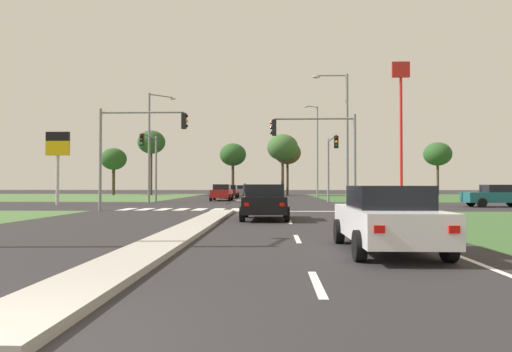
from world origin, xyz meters
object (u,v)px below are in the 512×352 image
car_black_sixth (265,202)px  fuel_price_totem (58,152)px  traffic_signal_near_left (131,140)px  street_lamp_second (344,132)px  treeline_near (114,159)px  car_maroon_fourth (230,191)px  car_teal_fifth (497,196)px  traffic_signal_far_right (331,156)px  car_white_third (387,218)px  traffic_signal_far_left (151,155)px  traffic_signal_near_right (323,144)px  street_lamp_fourth (316,147)px  fastfood_pole_sign (401,101)px  treeline_fourth (287,153)px  treeline_second (151,142)px  treeline_fifth (283,148)px  car_red_second (222,192)px  car_grey_near (238,190)px  treeline_sixth (438,154)px  street_lamp_third (151,141)px  pedestrian_at_median (245,189)px  treeline_third (233,155)px

car_black_sixth → fuel_price_totem: fuel_price_totem is taller
traffic_signal_near_left → street_lamp_second: (13.51, 5.43, 1.01)m
car_black_sixth → treeline_near: bearing=116.2°
car_maroon_fourth → car_teal_fifth: size_ratio=1.03×
traffic_signal_far_right → car_white_third: bearing=-94.4°
car_teal_fifth → traffic_signal_far_left: (-26.02, 6.05, 3.24)m
traffic_signal_near_right → street_lamp_fourth: street_lamp_fourth is taller
car_teal_fifth → fuel_price_totem: (-32.08, 1.79, 3.28)m
traffic_signal_far_right → traffic_signal_near_left: (-13.31, -11.16, 0.35)m
fastfood_pole_sign → treeline_fourth: (-11.09, 19.34, -4.00)m
car_maroon_fourth → treeline_near: treeline_near is taller
treeline_second → treeline_fifth: bearing=-6.2°
traffic_signal_far_left → traffic_signal_near_right: 17.65m
car_red_second → traffic_signal_near_left: size_ratio=0.69×
fastfood_pole_sign → treeline_fourth: fastfood_pole_sign is taller
car_black_sixth → treeline_fifth: treeline_fifth is taller
car_white_third → fuel_price_totem: bearing=128.8°
treeline_fifth → traffic_signal_near_right: bearing=-87.5°
car_grey_near → traffic_signal_far_right: size_ratio=0.78×
treeline_fifth → treeline_sixth: treeline_fifth is taller
car_red_second → car_teal_fifth: size_ratio=0.95×
street_lamp_third → car_maroon_fourth: bearing=66.9°
car_red_second → street_lamp_second: bearing=130.0°
street_lamp_second → pedestrian_at_median: street_lamp_second is taller
car_maroon_fourth → traffic_signal_far_right: 17.88m
car_grey_near → treeline_third: (-0.82, 1.81, 5.03)m
traffic_signal_near_right → pedestrian_at_median: 18.58m
pedestrian_at_median → car_maroon_fourth: bearing=-5.7°
fastfood_pole_sign → treeline_fourth: 22.65m
car_grey_near → street_lamp_fourth: (10.07, -8.94, 5.20)m
street_lamp_second → pedestrian_at_median: 14.90m
street_lamp_second → street_lamp_fourth: bearing=89.7°
street_lamp_second → street_lamp_fourth: street_lamp_fourth is taller
street_lamp_third → treeline_second: (-7.43, 27.82, 2.46)m
car_grey_near → fastfood_pole_sign: (18.09, -15.92, 9.38)m
fuel_price_totem → treeline_fifth: treeline_fifth is taller
car_maroon_fourth → treeline_sixth: size_ratio=0.59×
car_grey_near → traffic_signal_far_left: size_ratio=0.74×
car_maroon_fourth → treeline_fifth: 15.29m
treeline_third → car_red_second: bearing=-87.9°
car_white_third → traffic_signal_near_right: bearing=88.9°
traffic_signal_far_left → car_maroon_fourth: bearing=69.3°
car_black_sixth → traffic_signal_near_right: bearing=63.8°
car_teal_fifth → treeline_sixth: bearing=-13.4°
fastfood_pole_sign → traffic_signal_near_right: bearing=-116.3°
car_red_second → pedestrian_at_median: size_ratio=2.56×
car_maroon_fourth → street_lamp_fourth: street_lamp_fourth is taller
treeline_fourth → treeline_near: bearing=175.8°
fuel_price_totem → treeline_sixth: (40.78, 34.73, 1.97)m
car_maroon_fourth → traffic_signal_far_right: bearing=123.9°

